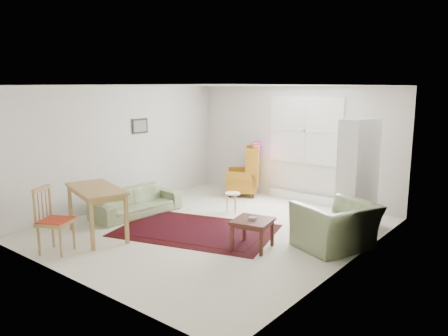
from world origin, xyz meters
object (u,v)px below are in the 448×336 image
Objects in this scene: armchair at (336,221)px; wingback_chair at (242,169)px; desk_chair at (55,220)px; desk at (97,212)px; sofa at (136,197)px; cabinet at (358,173)px; stool at (233,202)px; coffee_table at (252,234)px.

armchair is 0.90× the size of wingback_chair.
desk is at bearing -17.66° from desk_chair.
sofa is 0.92× the size of cabinet.
armchair reaches higher than stool.
cabinet reaches higher than desk_chair.
wingback_chair is 2.17× the size of coffee_table.
desk reaches higher than stool.
coffee_table is at bearing -29.19° from armchair.
cabinet is (3.63, 2.05, 0.61)m from sofa.
armchair is (3.83, 0.73, 0.07)m from sofa.
cabinet is at bearing 46.78° from wingback_chair.
desk is 0.84m from desk_chair.
wingback_chair is at bearing -27.69° from desk_chair.
cabinet reaches higher than desk.
sofa is 4.21m from cabinet.
sofa reaches higher than stool.
coffee_table is (2.83, -0.07, -0.13)m from sofa.
cabinet reaches higher than sofa.
stool is at bearing -152.72° from cabinet.
cabinet is at bearing -63.15° from desk_chair.
desk is (-3.36, -1.97, -0.01)m from armchair.
sofa is 2.15m from desk_chair.
wingback_chair is 3.02m from cabinet.
stool is (-1.46, 1.38, -0.03)m from coffee_table.
desk is (0.48, -1.24, 0.06)m from sofa.
desk_chair reaches higher than coffee_table.
armchair is 0.84× the size of desk.
wingback_chair reaches higher than stool.
wingback_chair is at bearing 179.12° from cabinet.
armchair is at bearing 26.61° from wingback_chair.
desk_chair reaches higher than sofa.
desk is at bearing -153.64° from coffee_table.
stool is (-2.46, 0.58, -0.23)m from armchair.
cabinet reaches higher than armchair.
wingback_chair reaches higher than desk.
cabinet is 1.46× the size of desk.
sofa is at bearing -47.90° from wingback_chair.
wingback_chair is 0.93× the size of desk.
armchair is at bearing 30.37° from desk.
wingback_chair is 0.64× the size of cabinet.
coffee_table is 0.43× the size of desk.
desk_chair is (-0.07, -4.63, -0.11)m from wingback_chair.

